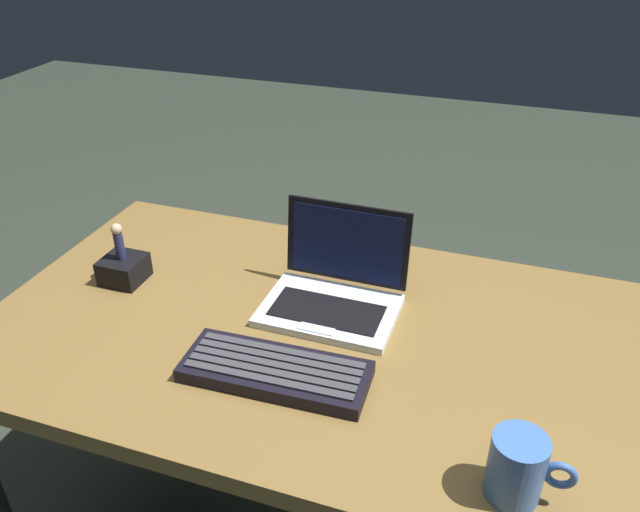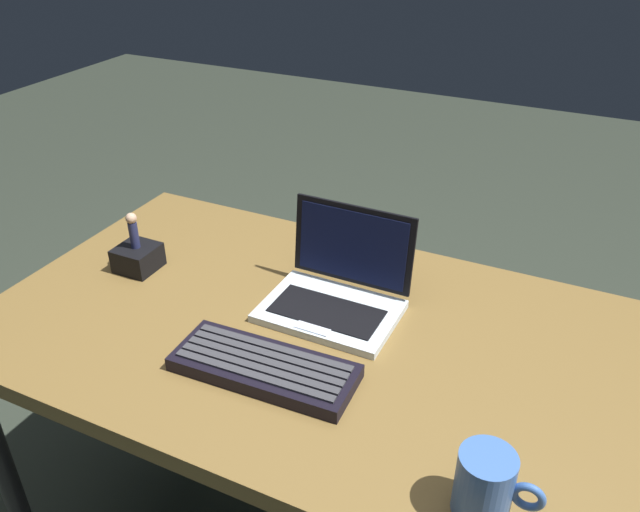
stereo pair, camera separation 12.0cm
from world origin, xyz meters
name	(u,v)px [view 1 (the left image)]	position (x,y,z in m)	size (l,w,h in m)	color
desk	(323,358)	(0.00, 0.00, 0.67)	(1.32, 0.75, 0.73)	brown
laptop_front	(334,290)	(-0.01, 0.08, 0.77)	(0.27, 0.21, 0.19)	silver
external_keyboard	(275,371)	(-0.04, -0.15, 0.75)	(0.33, 0.14, 0.03)	black
figurine_stand	(124,269)	(-0.46, 0.03, 0.76)	(0.09, 0.09, 0.05)	black
figurine	(118,240)	(-0.46, 0.03, 0.83)	(0.02, 0.02, 0.08)	navy
coffee_mug	(518,467)	(0.37, -0.27, 0.79)	(0.12, 0.08, 0.10)	#3C65AB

